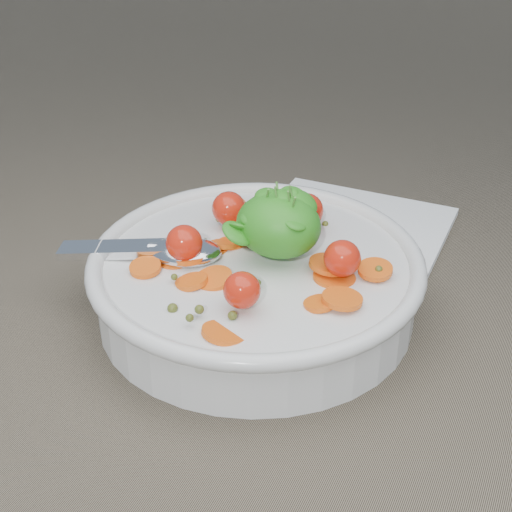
% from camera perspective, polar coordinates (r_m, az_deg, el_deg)
% --- Properties ---
extents(ground, '(6.00, 6.00, 0.00)m').
position_cam_1_polar(ground, '(0.65, 0.69, -3.87)').
color(ground, '#6C604D').
rests_on(ground, ground).
extents(bowl, '(0.29, 0.27, 0.11)m').
position_cam_1_polar(bowl, '(0.63, 0.02, -1.74)').
color(bowl, silver).
rests_on(bowl, ground).
extents(napkin, '(0.18, 0.15, 0.01)m').
position_cam_1_polar(napkin, '(0.76, 6.92, 2.01)').
color(napkin, white).
rests_on(napkin, ground).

